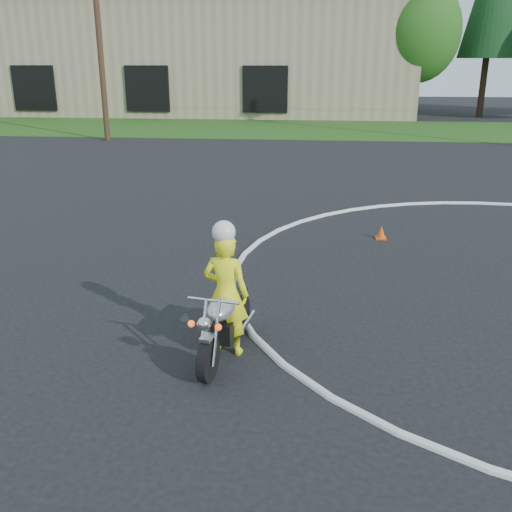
# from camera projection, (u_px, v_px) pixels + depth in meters

# --- Properties ---
(grass_strip) EXTENTS (120.00, 10.00, 0.02)m
(grass_strip) POSITION_uv_depth(u_px,v_px,m) (395.00, 130.00, 32.93)
(grass_strip) COLOR #1E4714
(grass_strip) RESTS_ON ground
(primary_motorcycle) EXTENTS (0.75, 1.93, 1.02)m
(primary_motorcycle) POSITION_uv_depth(u_px,v_px,m) (225.00, 323.00, 7.62)
(primary_motorcycle) COLOR black
(primary_motorcycle) RESTS_ON ground
(rider_primary_grp) EXTENTS (0.69, 0.51, 1.89)m
(rider_primary_grp) POSITION_uv_depth(u_px,v_px,m) (226.00, 290.00, 7.61)
(rider_primary_grp) COLOR #FAFF1A
(rider_primary_grp) RESTS_ON ground
(warehouse) EXTENTS (41.00, 17.00, 8.30)m
(warehouse) POSITION_uv_depth(u_px,v_px,m) (150.00, 56.00, 45.56)
(warehouse) COLOR tan
(warehouse) RESTS_ON ground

